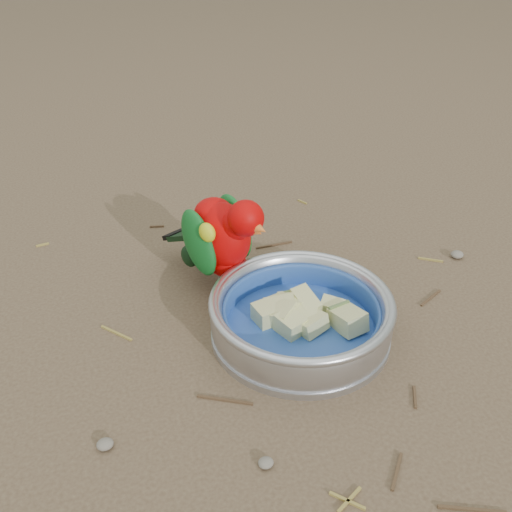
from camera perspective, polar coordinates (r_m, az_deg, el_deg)
name	(u,v)px	position (r m, az deg, el deg)	size (l,w,h in m)	color
ground	(300,365)	(0.74, 4.44, -10.78)	(60.00, 60.00, 0.00)	brown
food_bowl	(300,330)	(0.77, 4.44, -7.42)	(0.24, 0.24, 0.02)	#B2B2BA
bowl_wall	(301,313)	(0.76, 4.53, -5.66)	(0.24, 0.24, 0.04)	#B2B2BA
fruit_wedges	(301,317)	(0.76, 4.51, -6.08)	(0.14, 0.14, 0.03)	#CCCC85
lory_parrot	(223,244)	(0.82, -3.30, 1.24)	(0.09, 0.19, 0.16)	#B80202
ground_debris	(325,355)	(0.75, 6.92, -9.81)	(0.90, 0.80, 0.01)	olive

